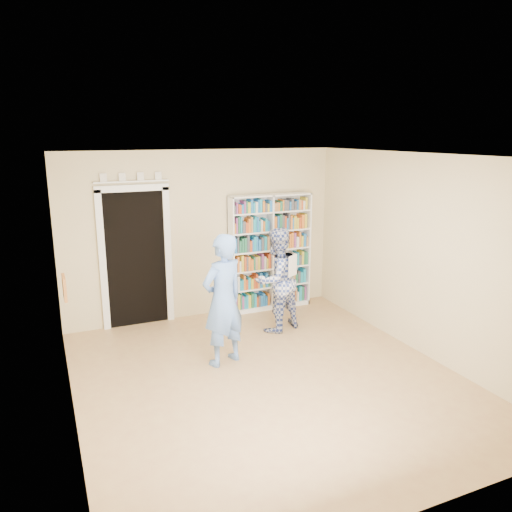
{
  "coord_description": "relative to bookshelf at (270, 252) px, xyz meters",
  "views": [
    {
      "loc": [
        -2.38,
        -5.08,
        2.95
      ],
      "look_at": [
        0.23,
        0.9,
        1.33
      ],
      "focal_mm": 35.0,
      "sensor_mm": 36.0,
      "label": 1
    }
  ],
  "objects": [
    {
      "name": "man_plaid",
      "position": [
        -0.33,
        -0.95,
        -0.2
      ],
      "size": [
        0.92,
        0.8,
        1.59
      ],
      "primitive_type": "imported",
      "rotation": [
        0.0,
        0.0,
        3.44
      ],
      "color": "navy",
      "rests_on": "floor"
    },
    {
      "name": "floor",
      "position": [
        -1.12,
        -2.34,
        -0.99
      ],
      "size": [
        5.0,
        5.0,
        0.0
      ],
      "primitive_type": "plane",
      "color": "#AA7A52",
      "rests_on": "ground"
    },
    {
      "name": "bookshelf",
      "position": [
        0.0,
        0.0,
        0.0
      ],
      "size": [
        1.43,
        0.27,
        1.96
      ],
      "rotation": [
        0.0,
        0.0,
        0.17
      ],
      "color": "white",
      "rests_on": "floor"
    },
    {
      "name": "wall_art",
      "position": [
        -3.35,
        -2.14,
        0.41
      ],
      "size": [
        0.03,
        0.25,
        0.25
      ],
      "primitive_type": "cube",
      "color": "maroon",
      "rests_on": "wall_left"
    },
    {
      "name": "ceiling",
      "position": [
        -1.12,
        -2.34,
        1.71
      ],
      "size": [
        5.0,
        5.0,
        0.0
      ],
      "primitive_type": "plane",
      "rotation": [
        3.14,
        0.0,
        0.0
      ],
      "color": "white",
      "rests_on": "wall_back"
    },
    {
      "name": "wall_right",
      "position": [
        1.13,
        -2.34,
        0.36
      ],
      "size": [
        0.0,
        5.0,
        5.0
      ],
      "primitive_type": "plane",
      "rotation": [
        1.57,
        0.0,
        -1.57
      ],
      "color": "beige",
      "rests_on": "floor"
    },
    {
      "name": "wall_left",
      "position": [
        -3.37,
        -2.34,
        0.36
      ],
      "size": [
        0.0,
        5.0,
        5.0
      ],
      "primitive_type": "plane",
      "rotation": [
        1.57,
        0.0,
        1.57
      ],
      "color": "beige",
      "rests_on": "floor"
    },
    {
      "name": "paper_sheet",
      "position": [
        -0.18,
        -1.18,
        0.06
      ],
      "size": [
        0.2,
        0.12,
        0.31
      ],
      "primitive_type": "cube",
      "rotation": [
        0.0,
        0.0,
        0.54
      ],
      "color": "white",
      "rests_on": "man_plaid"
    },
    {
      "name": "doorway",
      "position": [
        -2.22,
        0.13,
        0.19
      ],
      "size": [
        1.1,
        0.08,
        2.43
      ],
      "color": "black",
      "rests_on": "floor"
    },
    {
      "name": "wall_back",
      "position": [
        -1.12,
        0.16,
        0.36
      ],
      "size": [
        4.5,
        0.0,
        4.5
      ],
      "primitive_type": "plane",
      "rotation": [
        1.57,
        0.0,
        0.0
      ],
      "color": "beige",
      "rests_on": "floor"
    },
    {
      "name": "man_blue",
      "position": [
        -1.46,
        -1.7,
        -0.13
      ],
      "size": [
        0.74,
        0.61,
        1.73
      ],
      "primitive_type": "imported",
      "rotation": [
        0.0,
        0.0,
        3.5
      ],
      "color": "#5E88D1",
      "rests_on": "floor"
    }
  ]
}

